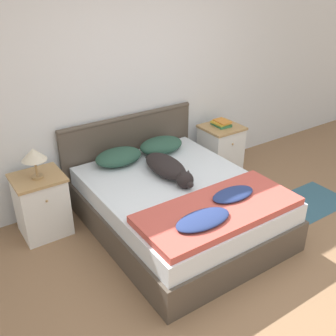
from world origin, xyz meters
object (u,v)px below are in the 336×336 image
object	(u,v)px
book_stack	(221,123)
table_lamp	(34,155)
dog	(168,168)
pillow_left	(119,157)
pillow_right	(161,145)
nightstand_right	(220,150)
bed	(179,207)
nightstand_left	(42,205)

from	to	relation	value
book_stack	table_lamp	distance (m)	2.31
dog	pillow_left	bearing A→B (deg)	119.75
dog	table_lamp	world-z (taller)	table_lamp
pillow_right	table_lamp	distance (m)	1.45
nightstand_right	pillow_left	world-z (taller)	pillow_left
pillow_left	book_stack	distance (m)	1.43
bed	nightstand_right	size ratio (longest dim) A/B	3.03
book_stack	pillow_left	bearing A→B (deg)	179.72
bed	nightstand_left	size ratio (longest dim) A/B	3.03
pillow_right	book_stack	bearing A→B (deg)	-0.44
table_lamp	nightstand_left	bearing A→B (deg)	90.00
pillow_left	dog	size ratio (longest dim) A/B	0.62
pillow_left	table_lamp	size ratio (longest dim) A/B	1.73
nightstand_left	table_lamp	distance (m)	0.55
book_stack	table_lamp	xyz separation A→B (m)	(-2.30, -0.04, 0.20)
nightstand_left	nightstand_right	xyz separation A→B (m)	(2.30, 0.00, 0.00)
bed	dog	xyz separation A→B (m)	(0.02, 0.22, 0.34)
pillow_left	table_lamp	world-z (taller)	table_lamp
dog	table_lamp	distance (m)	1.28
nightstand_right	dog	xyz separation A→B (m)	(-1.13, -0.48, 0.28)
bed	pillow_left	xyz separation A→B (m)	(-0.27, 0.73, 0.34)
pillow_right	dog	distance (m)	0.57
nightstand_left	pillow_right	size ratio (longest dim) A/B	1.22
pillow_right	book_stack	xyz separation A→B (m)	(0.88, -0.01, 0.08)
nightstand_right	book_stack	size ratio (longest dim) A/B	2.65
nightstand_left	pillow_left	bearing A→B (deg)	1.80
pillow_left	table_lamp	bearing A→B (deg)	-176.80
bed	book_stack	xyz separation A→B (m)	(1.15, 0.73, 0.42)
bed	pillow_left	distance (m)	0.85
pillow_left	dog	xyz separation A→B (m)	(0.29, -0.51, 0.00)
pillow_left	pillow_right	distance (m)	0.54
nightstand_left	nightstand_right	bearing A→B (deg)	0.00
nightstand_right	book_stack	world-z (taller)	book_stack
nightstand_left	pillow_right	distance (m)	1.45
nightstand_left	nightstand_right	distance (m)	2.30
pillow_left	nightstand_right	bearing A→B (deg)	-1.12
bed	book_stack	bearing A→B (deg)	32.18
pillow_right	table_lamp	xyz separation A→B (m)	(-1.42, -0.05, 0.27)
bed	nightstand_left	xyz separation A→B (m)	(-1.15, 0.71, 0.07)
nightstand_left	book_stack	world-z (taller)	book_stack
dog	nightstand_right	bearing A→B (deg)	23.07
pillow_left	dog	world-z (taller)	dog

